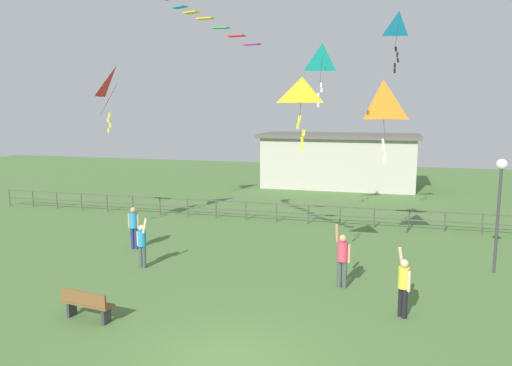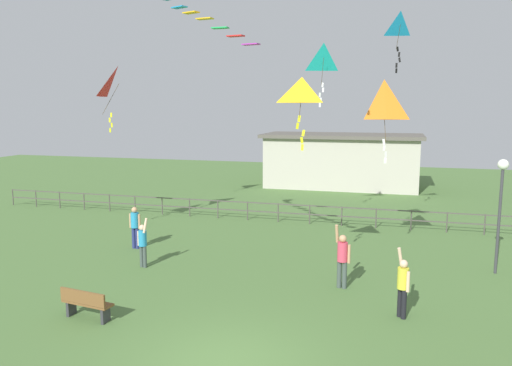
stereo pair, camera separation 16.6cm
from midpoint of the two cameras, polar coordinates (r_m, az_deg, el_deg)
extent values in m
plane|color=#4C7038|center=(11.90, -3.66, -20.07)|extent=(80.00, 80.00, 0.00)
cylinder|color=#38383D|center=(19.04, 25.65, -3.97)|extent=(0.10, 0.10, 3.65)
sphere|color=white|center=(18.74, 26.05, 1.94)|extent=(0.36, 0.36, 0.36)
cube|color=brown|center=(14.65, -18.93, -12.88)|extent=(1.54, 0.62, 0.06)
cube|color=brown|center=(14.45, -19.46, -12.28)|extent=(1.49, 0.28, 0.36)
cube|color=#333338|center=(15.12, -20.61, -13.20)|extent=(0.08, 0.36, 0.45)
cube|color=#333338|center=(14.36, -17.06, -14.21)|extent=(0.08, 0.36, 0.45)
cylinder|color=black|center=(14.64, 15.88, -12.89)|extent=(0.14, 0.14, 0.83)
cylinder|color=black|center=(14.53, 16.30, -13.09)|extent=(0.14, 0.14, 0.83)
cylinder|color=gold|center=(14.34, 16.21, -10.35)|extent=(0.30, 0.30, 0.59)
sphere|color=beige|center=(14.22, 16.28, -8.81)|extent=(0.22, 0.22, 0.22)
cylinder|color=beige|center=(14.36, 15.92, -8.13)|extent=(0.22, 0.20, 0.56)
cylinder|color=beige|center=(14.21, 16.74, -10.71)|extent=(0.09, 0.09, 0.56)
cylinder|color=#3F4C47|center=(16.39, 9.22, -10.22)|extent=(0.15, 0.15, 0.88)
cylinder|color=#3F4C47|center=(16.33, 9.80, -10.29)|extent=(0.15, 0.15, 0.88)
cylinder|color=#D83F59|center=(16.13, 9.57, -7.73)|extent=(0.32, 0.32, 0.62)
sphere|color=tan|center=(16.02, 9.61, -6.26)|extent=(0.24, 0.24, 0.24)
cylinder|color=tan|center=(16.10, 8.96, -5.71)|extent=(0.14, 0.23, 0.60)
cylinder|color=tan|center=(16.08, 10.30, -7.94)|extent=(0.10, 0.10, 0.59)
cylinder|color=navy|center=(21.02, -14.15, -6.13)|extent=(0.15, 0.15, 0.87)
cylinder|color=navy|center=(20.92, -13.76, -6.18)|extent=(0.15, 0.15, 0.87)
cylinder|color=#268CBF|center=(20.80, -14.03, -4.17)|extent=(0.32, 0.32, 0.62)
sphere|color=tan|center=(20.71, -14.08, -3.02)|extent=(0.23, 0.23, 0.23)
cylinder|color=tan|center=(20.92, -14.51, -4.21)|extent=(0.10, 0.10, 0.58)
cylinder|color=tan|center=(20.69, -13.54, -4.33)|extent=(0.10, 0.10, 0.58)
cylinder|color=#3F4C47|center=(18.49, -12.90, -8.25)|extent=(0.14, 0.14, 0.79)
cylinder|color=#3F4C47|center=(18.60, -13.26, -8.17)|extent=(0.14, 0.14, 0.79)
cylinder|color=#268CBF|center=(18.36, -13.15, -6.19)|extent=(0.29, 0.29, 0.56)
sphere|color=beige|center=(18.27, -13.20, -5.02)|extent=(0.21, 0.21, 0.21)
cylinder|color=beige|center=(18.08, -12.87, -4.79)|extent=(0.15, 0.25, 0.53)
cylinder|color=beige|center=(18.50, -13.59, -6.20)|extent=(0.09, 0.09, 0.53)
pyramid|color=red|center=(22.74, -15.78, 10.88)|extent=(1.08, 1.33, 1.32)
cylinder|color=#4C381E|center=(22.82, -16.66, 9.18)|extent=(0.76, 0.23, 1.32)
cube|color=yellow|center=(22.82, -16.61, 7.46)|extent=(0.09, 0.01, 0.20)
cube|color=yellow|center=(22.84, -16.76, 6.90)|extent=(0.09, 0.03, 0.20)
cube|color=yellow|center=(22.84, -16.54, 6.35)|extent=(0.08, 0.03, 0.20)
cube|color=yellow|center=(22.85, -16.71, 5.80)|extent=(0.11, 0.04, 0.21)
pyramid|color=#19B2B2|center=(22.64, 7.35, 14.01)|extent=(1.17, 0.83, 1.17)
cylinder|color=#4C381E|center=(22.86, 7.21, 12.50)|extent=(0.17, 0.52, 1.17)
cube|color=white|center=(22.83, 7.22, 11.06)|extent=(0.09, 0.03, 0.20)
cube|color=white|center=(22.83, 7.29, 10.50)|extent=(0.08, 0.05, 0.20)
cube|color=white|center=(22.78, 6.91, 9.96)|extent=(0.09, 0.03, 0.20)
cube|color=white|center=(22.79, 7.01, 9.40)|extent=(0.09, 0.02, 0.20)
cube|color=white|center=(22.77, 6.91, 8.85)|extent=(0.08, 0.02, 0.20)
pyramid|color=#198CD1|center=(22.06, 15.78, 17.02)|extent=(0.89, 0.75, 0.92)
cylinder|color=#4C381E|center=(22.28, 15.55, 15.76)|extent=(0.14, 0.58, 0.92)
cube|color=black|center=(22.22, 15.48, 14.52)|extent=(0.10, 0.04, 0.21)
cube|color=black|center=(22.23, 15.64, 13.94)|extent=(0.09, 0.03, 0.20)
cube|color=black|center=(22.22, 15.69, 13.37)|extent=(0.11, 0.03, 0.21)
cube|color=black|center=(22.15, 15.36, 12.83)|extent=(0.08, 0.02, 0.20)
cube|color=black|center=(22.13, 15.35, 12.26)|extent=(0.08, 0.03, 0.20)
pyramid|color=orange|center=(18.46, 14.01, 9.00)|extent=(1.23, 0.93, 1.39)
cylinder|color=#4C381E|center=(18.12, 14.14, 6.81)|extent=(0.16, 0.71, 1.39)
cube|color=white|center=(18.15, 14.06, 4.60)|extent=(0.11, 0.03, 0.21)
cube|color=white|center=(18.18, 14.10, 3.91)|extent=(0.10, 0.04, 0.21)
cube|color=white|center=(18.23, 14.27, 3.22)|extent=(0.08, 0.05, 0.20)
cube|color=white|center=(18.24, 14.21, 2.53)|extent=(0.09, 0.03, 0.20)
pyramid|color=yellow|center=(15.63, 4.96, 10.31)|extent=(1.02, 0.51, 0.79)
cylinder|color=#4C381E|center=(15.40, 4.82, 8.88)|extent=(0.03, 0.48, 0.80)
cube|color=yellow|center=(15.39, 4.67, 7.34)|extent=(0.11, 0.01, 0.21)
cube|color=yellow|center=(15.38, 4.48, 6.53)|extent=(0.11, 0.05, 0.21)
cube|color=yellow|center=(15.45, 5.15, 5.71)|extent=(0.11, 0.03, 0.21)
cube|color=yellow|center=(15.45, 4.97, 4.89)|extent=(0.10, 0.05, 0.20)
cube|color=yellow|center=(15.47, 5.02, 4.08)|extent=(0.08, 0.03, 0.20)
cube|color=#198CD1|center=(15.65, -9.05, 19.23)|extent=(0.53, 0.41, 0.03)
cube|color=yellow|center=(15.29, -7.71, 18.75)|extent=(0.53, 0.38, 0.03)
cube|color=yellow|center=(14.99, -6.15, 18.17)|extent=(0.50, 0.29, 0.03)
cube|color=#1EB759|center=(14.76, -4.39, 17.26)|extent=(0.48, 0.25, 0.03)
cube|color=red|center=(14.53, -2.61, 16.43)|extent=(0.51, 0.31, 0.03)
cube|color=#B22DB2|center=(14.29, -0.85, 15.56)|extent=(0.51, 0.32, 0.03)
cylinder|color=#4C4742|center=(32.47, -26.48, -1.51)|extent=(0.06, 0.06, 0.95)
cylinder|color=#4C4742|center=(31.44, -24.28, -1.67)|extent=(0.06, 0.06, 0.95)
cylinder|color=#4C4742|center=(30.46, -21.96, -1.84)|extent=(0.06, 0.06, 0.95)
cylinder|color=#4C4742|center=(29.54, -19.48, -2.02)|extent=(0.06, 0.06, 0.95)
cylinder|color=#4C4742|center=(28.66, -16.81, -2.21)|extent=(0.06, 0.06, 0.95)
cylinder|color=#4C4742|center=(27.88, -14.08, -2.40)|extent=(0.06, 0.06, 0.95)
cylinder|color=#4C4742|center=(27.14, -11.08, -2.60)|extent=(0.06, 0.06, 0.95)
cylinder|color=#4C4742|center=(26.49, -8.00, -2.80)|extent=(0.06, 0.06, 0.95)
cylinder|color=#4C4742|center=(25.92, -4.78, -3.00)|extent=(0.06, 0.06, 0.95)
cylinder|color=#4C4742|center=(25.43, -1.37, -3.20)|extent=(0.06, 0.06, 0.95)
cylinder|color=#4C4742|center=(25.03, 2.16, -3.39)|extent=(0.06, 0.06, 0.95)
cylinder|color=#4C4742|center=(24.74, 5.75, -3.58)|extent=(0.06, 0.06, 0.95)
cylinder|color=#4C4742|center=(24.54, 9.38, -3.75)|extent=(0.06, 0.06, 0.95)
cylinder|color=#4C4742|center=(24.45, 13.17, -3.91)|extent=(0.06, 0.06, 0.95)
cylinder|color=#4C4742|center=(24.46, 16.92, -4.06)|extent=(0.06, 0.06, 0.95)
cylinder|color=#4C4742|center=(24.57, 20.59, -4.19)|extent=(0.06, 0.06, 0.95)
cylinder|color=#4C4742|center=(24.78, 24.27, -4.29)|extent=(0.06, 0.06, 0.95)
cube|color=#4C4742|center=(24.58, 6.81, -2.64)|extent=(36.00, 0.05, 0.05)
cube|color=#4C4742|center=(24.67, 6.79, -3.63)|extent=(36.00, 0.05, 0.05)
cube|color=#B7B2A3|center=(36.26, 9.29, 2.36)|extent=(10.50, 4.43, 3.55)
cube|color=#59544C|center=(36.10, 9.36, 5.35)|extent=(11.10, 5.03, 0.24)
camera|label=1|loc=(0.08, -90.29, -0.04)|focal=35.01mm
camera|label=2|loc=(0.08, 89.71, 0.04)|focal=35.01mm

